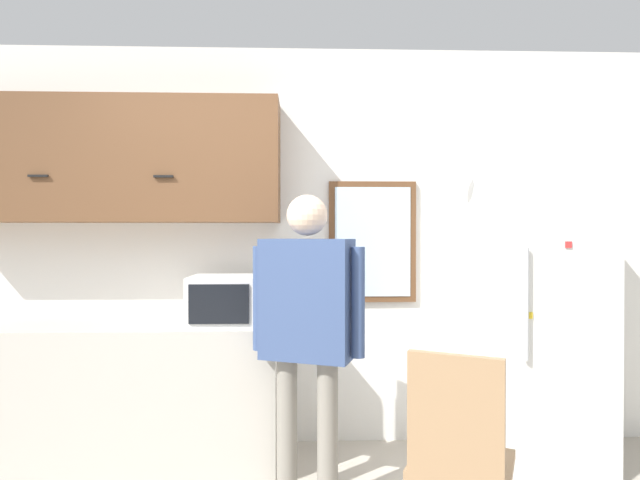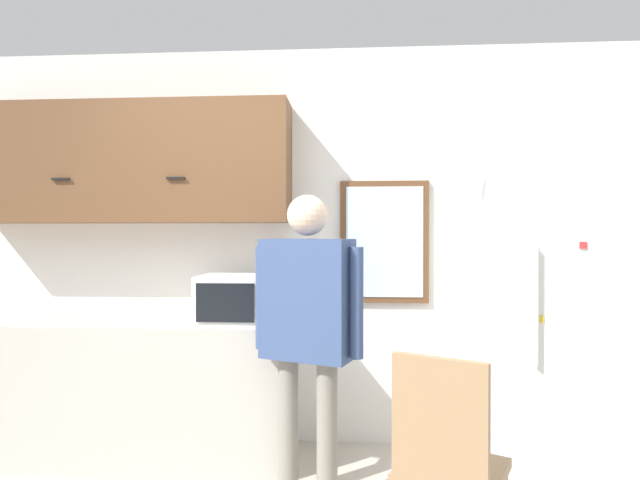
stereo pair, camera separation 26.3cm
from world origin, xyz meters
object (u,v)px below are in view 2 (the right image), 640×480
at_px(person, 307,314).
at_px(chair, 447,460).
at_px(microwave, 240,299).
at_px(refrigerator, 550,323).

relative_size(person, chair, 1.71).
relative_size(microwave, refrigerator, 0.27).
distance_m(microwave, refrigerator, 1.89).
bearing_deg(person, chair, -26.19).
xyz_separation_m(person, chair, (0.61, -0.64, -0.47)).
bearing_deg(chair, refrigerator, -100.47).
xyz_separation_m(refrigerator, chair, (-0.81, -1.08, -0.37)).
distance_m(refrigerator, chair, 1.39).
distance_m(person, chair, 1.00).
bearing_deg(person, refrigerator, 37.04).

